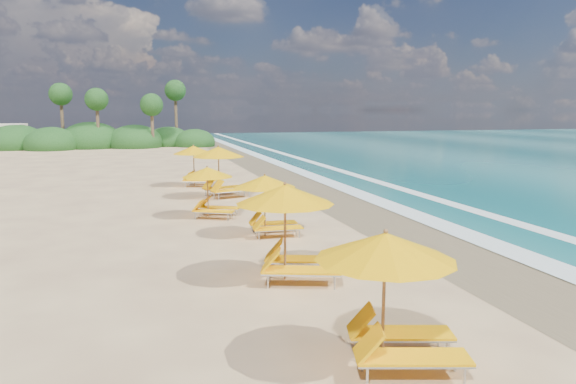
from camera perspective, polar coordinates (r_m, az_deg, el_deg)
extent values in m
plane|color=#DBB881|center=(20.64, 0.00, -3.29)|extent=(160.00, 160.00, 0.00)
cube|color=olive|center=(22.05, 10.05, -2.62)|extent=(4.00, 160.00, 0.01)
cube|color=white|center=(22.74, 13.46, -2.32)|extent=(1.20, 160.00, 0.01)
cube|color=white|center=(24.34, 19.62, -1.88)|extent=(0.80, 160.00, 0.01)
cylinder|color=olive|center=(9.19, 10.46, -11.71)|extent=(0.06, 0.06, 2.33)
cone|color=#FFB205|center=(8.90, 10.63, -5.88)|extent=(2.95, 2.95, 0.47)
sphere|color=olive|center=(8.83, 10.68, -4.25)|extent=(0.08, 0.08, 0.08)
cylinder|color=olive|center=(13.47, -0.33, -4.56)|extent=(0.06, 0.06, 2.47)
cone|color=#FFB205|center=(13.26, -0.34, -0.25)|extent=(3.22, 3.22, 0.50)
sphere|color=olive|center=(13.22, -0.34, 0.93)|extent=(0.09, 0.09, 0.09)
cylinder|color=olive|center=(18.21, -2.55, -1.56)|extent=(0.05, 0.05, 2.12)
cone|color=#FFB205|center=(18.07, -2.57, 1.18)|extent=(2.29, 2.29, 0.42)
sphere|color=olive|center=(18.04, -2.58, 1.92)|extent=(0.08, 0.08, 0.08)
cylinder|color=olive|center=(21.66, -8.81, -0.06)|extent=(0.05, 0.05, 2.05)
cone|color=#FFB205|center=(21.55, -8.86, 2.17)|extent=(2.83, 2.83, 0.41)
sphere|color=olive|center=(21.52, -8.87, 2.78)|extent=(0.07, 0.07, 0.07)
cylinder|color=olive|center=(26.39, -7.61, 2.12)|extent=(0.06, 0.06, 2.54)
cone|color=#FFB205|center=(26.29, -7.66, 4.40)|extent=(3.26, 3.26, 0.51)
sphere|color=olive|center=(26.27, -7.67, 5.01)|extent=(0.09, 0.09, 0.09)
cylinder|color=olive|center=(30.74, -10.30, 2.79)|extent=(0.06, 0.06, 2.30)
cone|color=#FFB205|center=(30.65, -10.35, 4.57)|extent=(3.01, 3.01, 0.46)
sphere|color=olive|center=(30.63, -10.36, 5.05)|extent=(0.08, 0.08, 0.08)
ellipsoid|color=#163D14|center=(64.50, -16.43, 5.27)|extent=(6.40, 6.40, 4.16)
ellipsoid|color=#163D14|center=(65.72, -20.81, 5.18)|extent=(7.20, 7.20, 4.68)
ellipsoid|color=#163D14|center=(64.20, -24.51, 4.78)|extent=(6.00, 6.00, 3.90)
ellipsoid|color=#163D14|center=(66.59, -12.96, 5.45)|extent=(5.60, 5.60, 3.64)
ellipsoid|color=#163D14|center=(66.86, -27.67, 4.75)|extent=(6.60, 6.60, 4.29)
ellipsoid|color=#163D14|center=(64.84, -10.21, 5.39)|extent=(5.00, 5.00, 3.25)
cylinder|color=brown|center=(62.44, -14.67, 6.96)|extent=(0.36, 0.36, 5.00)
sphere|color=#163D14|center=(62.41, -14.76, 9.25)|extent=(2.60, 2.60, 2.60)
cylinder|color=brown|center=(63.56, -20.15, 7.01)|extent=(0.36, 0.36, 5.60)
sphere|color=#163D14|center=(63.55, -20.29, 9.53)|extent=(2.60, 2.60, 2.60)
cylinder|color=brown|center=(65.94, -23.54, 7.12)|extent=(0.36, 0.36, 6.20)
sphere|color=#163D14|center=(65.96, -23.71, 9.81)|extent=(2.60, 2.60, 2.60)
cylinder|color=brown|center=(66.55, -12.18, 7.93)|extent=(0.36, 0.36, 6.80)
sphere|color=#163D14|center=(66.59, -12.28, 10.86)|extent=(2.60, 2.60, 2.60)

